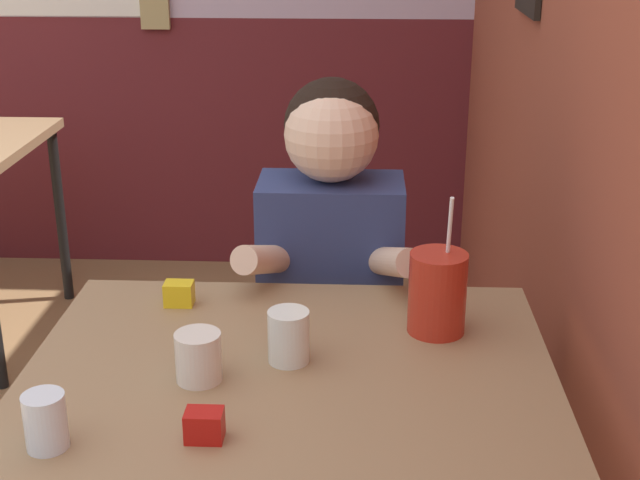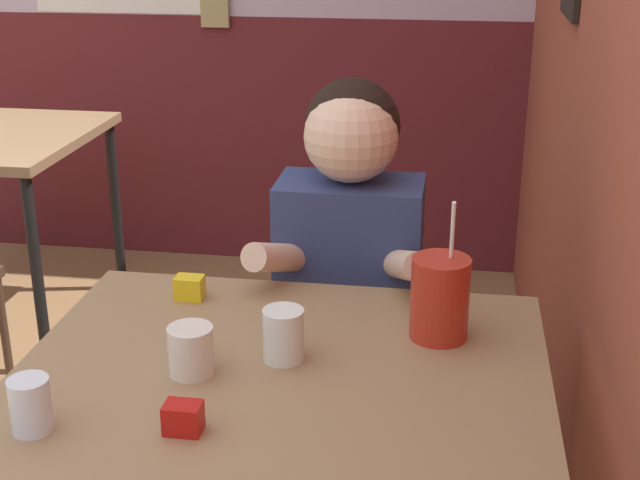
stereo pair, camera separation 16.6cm
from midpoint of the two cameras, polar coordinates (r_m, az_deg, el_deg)
main_table at (r=1.64m, az=-5.04°, el=-11.14°), size 0.97×0.86×0.76m
person_seated at (r=2.17m, az=-1.52°, el=-4.12°), size 0.42×0.41×1.18m
cocktail_pitcher at (r=1.74m, az=4.82°, el=-3.44°), size 0.11×0.11×0.28m
glass_near_pitcher at (r=1.48m, az=-20.33°, el=-10.92°), size 0.07×0.07×0.09m
glass_center at (r=1.64m, az=-4.94°, el=-6.24°), size 0.08×0.08×0.10m
glass_far_side at (r=1.60m, az=-10.77°, el=-7.43°), size 0.08×0.08×0.09m
condiment_ketchup at (r=1.45m, az=-10.76°, el=-11.67°), size 0.06×0.04×0.05m
condiment_mustard at (r=1.91m, az=-11.50°, el=-3.43°), size 0.06×0.04×0.05m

